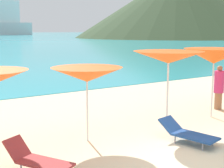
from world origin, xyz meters
name	(u,v)px	position (x,y,z in m)	size (l,w,h in m)	color
ground_plane	(34,96)	(0.00, 10.00, -0.15)	(50.00, 100.00, 0.30)	beige
headland_hill	(177,5)	(92.65, 94.86, 13.16)	(83.54, 83.54, 26.31)	#384C2D
umbrella_2	(87,75)	(-1.23, 2.54, 1.81)	(2.05, 2.05, 2.01)	silver
umbrella_3	(168,57)	(1.38, 2.23, 2.17)	(2.12, 2.12, 2.36)	silver
umbrella_4	(214,56)	(3.56, 2.34, 2.11)	(2.16, 2.16, 2.37)	silver
lounge_chair_2	(37,159)	(-3.13, 1.35, 0.30)	(1.19, 1.60, 0.67)	#A53333
lounge_chair_4	(187,133)	(0.90, 0.92, 0.27)	(0.92, 1.68, 0.57)	#1E478C
beachgoer_0	(219,87)	(4.68, 2.96, 0.87)	(0.37, 0.37, 1.66)	#A3704C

